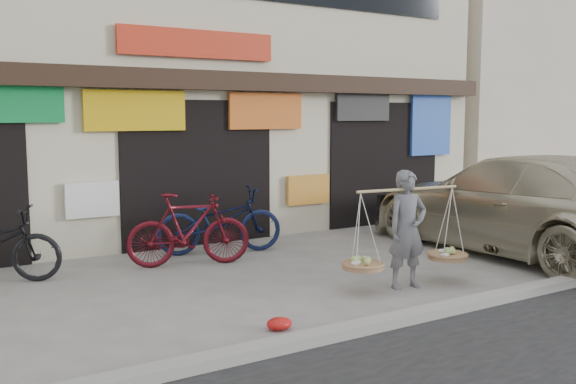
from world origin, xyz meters
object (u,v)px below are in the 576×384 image
bike_1 (189,229)px  street_vendor (407,234)px  bike_2 (219,221)px  suv (519,204)px

bike_1 → street_vendor: bearing=-128.3°
street_vendor → bike_2: (-1.22, 3.47, -0.19)m
suv → street_vendor: bearing=13.6°
bike_2 → suv: (4.47, -2.77, 0.29)m
bike_1 → suv: 5.74m
bike_1 → bike_2: size_ratio=0.90×
bike_2 → suv: suv is taller
street_vendor → bike_2: 3.68m
street_vendor → bike_2: size_ratio=0.90×
suv → bike_2: bearing=-30.3°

